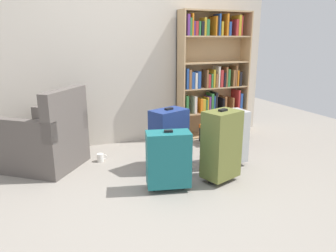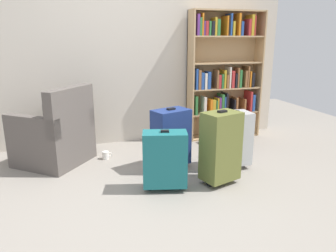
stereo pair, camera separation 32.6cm
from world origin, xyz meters
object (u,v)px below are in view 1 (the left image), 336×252
Objects in this scene: suitcase_teal at (168,159)px; suitcase_navy_blue at (169,137)px; suitcase_olive at (221,145)px; suitcase_silver at (229,136)px; armchair at (48,140)px; bookshelf at (212,72)px; mug at (101,158)px; storage_box at (216,133)px.

suitcase_navy_blue is at bearing 67.19° from suitcase_teal.
suitcase_silver is (0.32, 0.34, -0.05)m from suitcase_olive.
suitcase_olive is (1.59, -1.05, 0.07)m from armchair.
bookshelf is 1.82× the size of armchair.
suitcase_silver is (0.88, 0.33, 0.03)m from suitcase_teal.
bookshelf is 2.02m from mug.
suitcase_teal is at bearing -159.53° from suitcase_silver.
suitcase_navy_blue is at bearing 125.03° from suitcase_olive.
storage_box is 0.54× the size of suitcase_navy_blue.
suitcase_navy_blue is 0.62m from suitcase_olive.
bookshelf reaches higher than storage_box.
suitcase_olive is (-0.71, -1.48, -0.55)m from bookshelf.
mug is at bearing -5.36° from armchair.
storage_box is at bearing -107.37° from bookshelf.
suitcase_silver is at bearing -109.09° from bookshelf.
suitcase_navy_blue is (-0.95, -0.60, 0.23)m from storage_box.
suitcase_teal is 0.91× the size of suitcase_silver.
suitcase_olive is (0.36, -0.51, 0.03)m from suitcase_navy_blue.
suitcase_olive is at bearing -54.97° from suitcase_navy_blue.
storage_box is (1.63, 0.11, 0.08)m from mug.
bookshelf is 2.37× the size of suitcase_olive.
suitcase_silver reaches higher than mug.
suitcase_navy_blue reaches higher than mug.
suitcase_silver is at bearing -13.93° from suitcase_navy_blue.
bookshelf reaches higher than suitcase_olive.
armchair reaches higher than suitcase_teal.
armchair is 1.31× the size of suitcase_olive.
mug is 0.17× the size of suitcase_navy_blue.
bookshelf is 1.73m from suitcase_olive.
suitcase_teal is (1.03, -1.03, -0.00)m from armchair.
mug is 0.18× the size of suitcase_silver.
storage_box is at bearing 61.86° from suitcase_olive.
storage_box reaches higher than mug.
armchair reaches higher than storage_box.
suitcase_navy_blue is (1.24, -0.54, 0.04)m from armchair.
storage_box is at bearing 3.91° from mug.
bookshelf is 0.89m from storage_box.
storage_box is 1.60m from suitcase_teal.
armchair reaches higher than mug.
suitcase_olive is (-0.59, -1.11, 0.26)m from storage_box.
suitcase_olive is (1.04, -1.00, 0.34)m from mug.
suitcase_teal is 0.94m from suitcase_silver.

